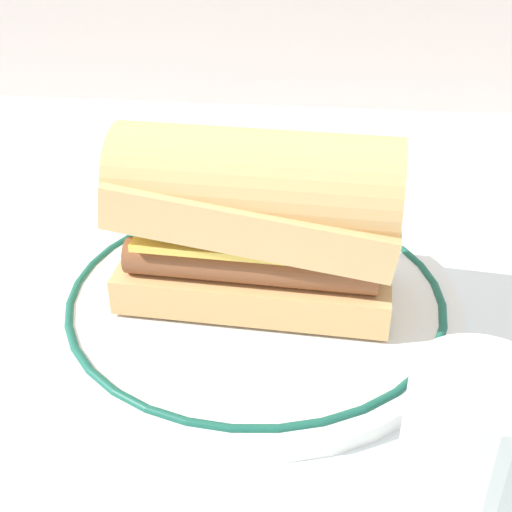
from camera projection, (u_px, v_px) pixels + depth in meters
The scene contains 4 objects.
ground_plane at pixel (247, 293), 0.53m from camera, with size 1.50×1.50×0.00m, color white.
plate at pixel (256, 299), 0.51m from camera, with size 0.30×0.30×0.01m.
sausage_sandwich at pixel (256, 216), 0.47m from camera, with size 0.20×0.10×0.12m.
drinking_glass at pixel (460, 495), 0.31m from camera, with size 0.06×0.06×0.12m.
Camera 1 is at (0.05, -0.43, 0.30)m, focal length 48.55 mm.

